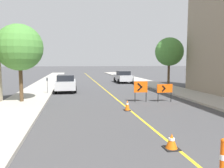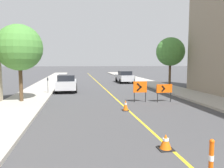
# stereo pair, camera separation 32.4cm
# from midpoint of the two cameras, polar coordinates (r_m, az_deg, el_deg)

# --- Properties ---
(lane_stripe) EXTENTS (0.12, 59.24, 0.01)m
(lane_stripe) POSITION_cam_midpoint_polar(r_m,az_deg,el_deg) (26.54, -2.63, -0.26)
(lane_stripe) COLOR gold
(lane_stripe) RESTS_ON ground_plane
(sidewalk_left) EXTENTS (2.98, 59.24, 0.15)m
(sidewalk_left) POSITION_cam_midpoint_polar(r_m,az_deg,el_deg) (26.56, -16.67, -0.34)
(sidewalk_left) COLOR #ADA89E
(sidewalk_left) RESTS_ON ground_plane
(sidewalk_right) EXTENTS (2.98, 59.24, 0.15)m
(sidewalk_right) POSITION_cam_midpoint_polar(r_m,az_deg,el_deg) (28.06, 10.64, 0.12)
(sidewalk_right) COLOR #ADA89E
(sidewalk_right) RESTS_ON ground_plane
(traffic_cone_second) EXTENTS (0.47, 0.47, 0.51)m
(traffic_cone_second) POSITION_cam_midpoint_polar(r_m,az_deg,el_deg) (7.45, 15.08, -14.37)
(traffic_cone_second) COLOR black
(traffic_cone_second) RESTS_ON ground_plane
(traffic_cone_third) EXTENTS (0.36, 0.36, 0.62)m
(traffic_cone_third) POSITION_cam_midpoint_polar(r_m,az_deg,el_deg) (12.62, 4.31, -5.58)
(traffic_cone_third) COLOR black
(traffic_cone_third) RESTS_ON ground_plane
(arrow_barricade_primary) EXTENTS (0.95, 0.12, 1.45)m
(arrow_barricade_primary) POSITION_cam_midpoint_polar(r_m,az_deg,el_deg) (15.30, 7.95, -0.99)
(arrow_barricade_primary) COLOR #EF560C
(arrow_barricade_primary) RESTS_ON ground_plane
(arrow_barricade_secondary) EXTENTS (1.14, 0.10, 1.25)m
(arrow_barricade_secondary) POSITION_cam_midpoint_polar(r_m,az_deg,el_deg) (15.65, 14.08, -1.35)
(arrow_barricade_secondary) COLOR #EF560C
(arrow_barricade_secondary) RESTS_ON ground_plane
(parked_car_curb_near) EXTENTS (1.94, 4.32, 1.59)m
(parked_car_curb_near) POSITION_cam_midpoint_polar(r_m,az_deg,el_deg) (21.15, -11.34, 0.26)
(parked_car_curb_near) COLOR #B7B7BC
(parked_car_curb_near) RESTS_ON ground_plane
(parked_car_curb_mid) EXTENTS (1.93, 4.30, 1.59)m
(parked_car_curb_mid) POSITION_cam_midpoint_polar(r_m,az_deg,el_deg) (29.61, 3.63, 1.90)
(parked_car_curb_mid) COLOR #B7B7BC
(parked_car_curb_mid) RESTS_ON ground_plane
(parking_meter_near_curb) EXTENTS (0.12, 0.11, 1.34)m
(parking_meter_near_curb) POSITION_cam_midpoint_polar(r_m,az_deg,el_deg) (19.32, -16.00, 0.52)
(parking_meter_near_curb) COLOR #4C4C51
(parking_meter_near_curb) RESTS_ON sidewalk_left
(street_tree_left_near) EXTENTS (3.06, 3.06, 5.12)m
(street_tree_left_near) POSITION_cam_midpoint_polar(r_m,az_deg,el_deg) (15.83, -22.49, 8.75)
(street_tree_left_near) COLOR #4C3823
(street_tree_left_near) RESTS_ON sidewalk_left
(street_tree_right_near) EXTENTS (2.91, 2.91, 5.15)m
(street_tree_right_near) POSITION_cam_midpoint_polar(r_m,az_deg,el_deg) (23.40, 15.39, 8.12)
(street_tree_right_near) COLOR #4C3823
(street_tree_right_near) RESTS_ON sidewalk_right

